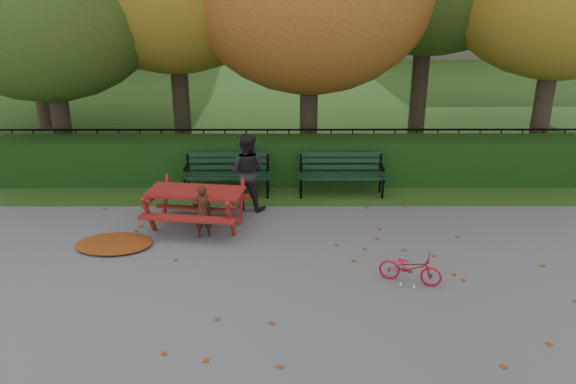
{
  "coord_description": "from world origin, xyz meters",
  "views": [
    {
      "loc": [
        -0.05,
        -7.51,
        4.29
      ],
      "look_at": [
        -0.03,
        1.18,
        1.0
      ],
      "focal_mm": 35.0,
      "sensor_mm": 36.0,
      "label": 1
    }
  ],
  "objects_px": {
    "adult": "(247,172)",
    "bicycle": "(410,268)",
    "picnic_table": "(196,199)",
    "bench_right": "(341,171)",
    "child": "(202,211)",
    "bench_left": "(227,171)"
  },
  "relations": [
    {
      "from": "adult",
      "to": "bicycle",
      "type": "xyz_separation_m",
      "value": [
        2.63,
        -2.95,
        -0.52
      ]
    },
    {
      "from": "picnic_table",
      "to": "adult",
      "type": "height_order",
      "value": "adult"
    },
    {
      "from": "bench_right",
      "to": "adult",
      "type": "bearing_deg",
      "value": -157.43
    },
    {
      "from": "bench_right",
      "to": "picnic_table",
      "type": "height_order",
      "value": "bench_right"
    },
    {
      "from": "picnic_table",
      "to": "bicycle",
      "type": "bearing_deg",
      "value": -22.02
    },
    {
      "from": "bench_right",
      "to": "picnic_table",
      "type": "bearing_deg",
      "value": -148.34
    },
    {
      "from": "adult",
      "to": "bicycle",
      "type": "bearing_deg",
      "value": 149.55
    },
    {
      "from": "child",
      "to": "bicycle",
      "type": "distance_m",
      "value": 3.73
    },
    {
      "from": "bench_right",
      "to": "adult",
      "type": "xyz_separation_m",
      "value": [
        -1.93,
        -0.8,
        0.25
      ]
    },
    {
      "from": "bench_right",
      "to": "picnic_table",
      "type": "distance_m",
      "value": 3.29
    },
    {
      "from": "picnic_table",
      "to": "bicycle",
      "type": "distance_m",
      "value": 4.06
    },
    {
      "from": "picnic_table",
      "to": "bicycle",
      "type": "height_order",
      "value": "picnic_table"
    },
    {
      "from": "child",
      "to": "picnic_table",
      "type": "bearing_deg",
      "value": -87.4
    },
    {
      "from": "bench_left",
      "to": "child",
      "type": "distance_m",
      "value": 2.13
    },
    {
      "from": "picnic_table",
      "to": "bicycle",
      "type": "xyz_separation_m",
      "value": [
        3.5,
        -2.03,
        -0.32
      ]
    },
    {
      "from": "bicycle",
      "to": "child",
      "type": "bearing_deg",
      "value": 84.42
    },
    {
      "from": "adult",
      "to": "bench_left",
      "type": "bearing_deg",
      "value": -41.63
    },
    {
      "from": "bench_left",
      "to": "picnic_table",
      "type": "relative_size",
      "value": 0.95
    },
    {
      "from": "bench_left",
      "to": "adult",
      "type": "relative_size",
      "value": 1.17
    },
    {
      "from": "bench_right",
      "to": "adult",
      "type": "height_order",
      "value": "adult"
    },
    {
      "from": "picnic_table",
      "to": "adult",
      "type": "distance_m",
      "value": 1.29
    },
    {
      "from": "adult",
      "to": "bicycle",
      "type": "height_order",
      "value": "adult"
    }
  ]
}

